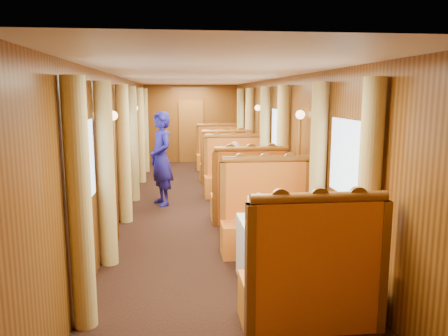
{
  "coord_description": "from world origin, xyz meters",
  "views": [
    {
      "loc": [
        -0.49,
        -8.27,
        2.18
      ],
      "look_at": [
        0.25,
        -1.6,
        1.05
      ],
      "focal_mm": 35.0,
      "sensor_mm": 36.0,
      "label": 1
    }
  ],
  "objects": [
    {
      "name": "sconce_left_aft",
      "position": [
        -1.4,
        1.75,
        1.38
      ],
      "size": [
        0.14,
        0.14,
        1.95
      ],
      "color": "#BF8C3F",
      "rests_on": "floor"
    },
    {
      "name": "banquette_mid_aft",
      "position": [
        0.75,
        1.01,
        0.42
      ],
      "size": [
        1.3,
        0.55,
        1.34
      ],
      "color": "#BA4014",
      "rests_on": "floor"
    },
    {
      "name": "table_near",
      "position": [
        0.75,
        -3.5,
        0.38
      ],
      "size": [
        1.05,
        0.72,
        0.75
      ],
      "primitive_type": "cube",
      "color": "white",
      "rests_on": "floor"
    },
    {
      "name": "ceiling",
      "position": [
        0.0,
        0.0,
        2.5
      ],
      "size": [
        3.0,
        12.0,
        0.01
      ],
      "primitive_type": null,
      "rotation": [
        3.14,
        0.0,
        0.0
      ],
      "color": "silver",
      "rests_on": "wall_left"
    },
    {
      "name": "cup_outboard",
      "position": [
        0.48,
        -3.25,
        0.86
      ],
      "size": [
        0.08,
        0.08,
        0.26
      ],
      "rotation": [
        0.0,
        0.0,
        0.34
      ],
      "color": "white",
      "rests_on": "table_near"
    },
    {
      "name": "passenger",
      "position": [
        0.75,
        0.8,
        0.74
      ],
      "size": [
        0.4,
        0.44,
        0.76
      ],
      "color": "beige",
      "rests_on": "banquette_mid_aft"
    },
    {
      "name": "sconce_left_fore",
      "position": [
        -1.4,
        -1.75,
        1.38
      ],
      "size": [
        0.14,
        0.14,
        1.95
      ],
      "color": "#BF8C3F",
      "rests_on": "floor"
    },
    {
      "name": "curtain_right_near_b",
      "position": [
        1.38,
        -2.72,
        1.18
      ],
      "size": [
        0.22,
        0.22,
        2.35
      ],
      "primitive_type": "cylinder",
      "color": "#DCC571",
      "rests_on": "floor"
    },
    {
      "name": "banquette_near_fwd",
      "position": [
        0.75,
        -4.51,
        0.42
      ],
      "size": [
        1.3,
        0.55,
        1.34
      ],
      "color": "#BA4014",
      "rests_on": "floor"
    },
    {
      "name": "floor",
      "position": [
        0.0,
        0.0,
        0.0
      ],
      "size": [
        3.0,
        12.0,
        0.01
      ],
      "primitive_type": null,
      "color": "black",
      "rests_on": "ground"
    },
    {
      "name": "curtain_left_far_b",
      "position": [
        -1.38,
        4.28,
        1.18
      ],
      "size": [
        0.22,
        0.22,
        2.35
      ],
      "primitive_type": "cylinder",
      "color": "#DCC571",
      "rests_on": "floor"
    },
    {
      "name": "sconce_right_fore",
      "position": [
        1.4,
        -1.75,
        1.38
      ],
      "size": [
        0.14,
        0.14,
        1.95
      ],
      "color": "#BF8C3F",
      "rests_on": "floor"
    },
    {
      "name": "window_left_far",
      "position": [
        -1.49,
        3.5,
        1.45
      ],
      "size": [
        0.01,
        1.2,
        0.9
      ],
      "primitive_type": null,
      "rotation": [
        1.57,
        0.0,
        1.57
      ],
      "color": "#98ADCC",
      "rests_on": "wall_left"
    },
    {
      "name": "teapot_left",
      "position": [
        0.61,
        -3.61,
        0.82
      ],
      "size": [
        0.21,
        0.19,
        0.14
      ],
      "primitive_type": null,
      "rotation": [
        0.0,
        0.0,
        -0.4
      ],
      "color": "silver",
      "rests_on": "tea_tray"
    },
    {
      "name": "table_far",
      "position": [
        0.75,
        3.5,
        0.38
      ],
      "size": [
        1.05,
        0.72,
        0.75
      ],
      "primitive_type": "cube",
      "color": "white",
      "rests_on": "floor"
    },
    {
      "name": "curtain_right_far_a",
      "position": [
        1.38,
        2.72,
        1.18
      ],
      "size": [
        0.22,
        0.22,
        2.35
      ],
      "primitive_type": "cylinder",
      "color": "#DCC571",
      "rests_on": "floor"
    },
    {
      "name": "curtain_right_near_a",
      "position": [
        1.38,
        -4.28,
        1.18
      ],
      "size": [
        0.22,
        0.22,
        2.35
      ],
      "primitive_type": "cylinder",
      "color": "#DCC571",
      "rests_on": "floor"
    },
    {
      "name": "window_left_near",
      "position": [
        -1.49,
        -3.5,
        1.45
      ],
      "size": [
        0.01,
        1.2,
        0.9
      ],
      "primitive_type": null,
      "rotation": [
        1.57,
        0.0,
        1.57
      ],
      "color": "#98ADCC",
      "rests_on": "wall_left"
    },
    {
      "name": "curtain_left_near_a",
      "position": [
        -1.38,
        -4.28,
        1.18
      ],
      "size": [
        0.22,
        0.22,
        2.35
      ],
      "primitive_type": "cylinder",
      "color": "#DCC571",
      "rests_on": "floor"
    },
    {
      "name": "tea_tray",
      "position": [
        0.68,
        -3.54,
        0.76
      ],
      "size": [
        0.42,
        0.38,
        0.01
      ],
      "primitive_type": "cube",
      "rotation": [
        0.0,
        0.0,
        -0.42
      ],
      "color": "silver",
      "rests_on": "table_near"
    },
    {
      "name": "window_right_mid",
      "position": [
        1.49,
        0.0,
        1.45
      ],
      "size": [
        0.01,
        1.2,
        0.9
      ],
      "primitive_type": null,
      "rotation": [
        1.57,
        0.0,
        -1.57
      ],
      "color": "#98ADCC",
      "rests_on": "wall_right"
    },
    {
      "name": "curtain_right_mid_a",
      "position": [
        1.38,
        -0.78,
        1.18
      ],
      "size": [
        0.22,
        0.22,
        2.35
      ],
      "primitive_type": "cylinder",
      "color": "#DCC571",
      "rests_on": "floor"
    },
    {
      "name": "wall_far",
      "position": [
        0.0,
        6.0,
        1.25
      ],
      "size": [
        3.0,
        0.01,
        2.5
      ],
      "primitive_type": null,
      "rotation": [
        1.57,
        0.0,
        0.0
      ],
      "color": "brown",
      "rests_on": "floor"
    },
    {
      "name": "curtain_left_mid_a",
      "position": [
        -1.38,
        -0.78,
        1.18
      ],
      "size": [
        0.22,
        0.22,
        2.35
      ],
      "primitive_type": "cylinder",
      "color": "#DCC571",
      "rests_on": "floor"
    },
    {
      "name": "steward",
      "position": [
        -0.79,
        0.36,
        0.93
      ],
      "size": [
        0.67,
        0.8,
        1.86
      ],
      "primitive_type": "imported",
      "rotation": [
        0.0,
        0.0,
        -1.17
      ],
      "color": "navy",
      "rests_on": "floor"
    },
    {
      "name": "sconce_right_aft",
      "position": [
        1.4,
        1.75,
        1.38
      ],
      "size": [
        0.14,
        0.14,
        1.95
      ],
      "color": "#BF8C3F",
      "rests_on": "floor"
    },
    {
      "name": "window_right_far",
      "position": [
        1.49,
        3.5,
        1.45
      ],
      "size": [
        0.01,
        1.2,
        0.9
      ],
      "primitive_type": null,
      "rotation": [
        1.57,
        0.0,
        -1.57
      ],
      "color": "#98ADCC",
      "rests_on": "wall_right"
    },
    {
      "name": "teapot_right",
      "position": [
        0.74,
        -3.65,
        0.82
      ],
      "size": [
        0.2,
        0.17,
        0.14
      ],
      "primitive_type": null,
      "rotation": [
        0.0,
        0.0,
        -0.3
      ],
      "color": "silver",
      "rests_on": "tea_tray"
    },
    {
      "name": "curtain_right_far_b",
      "position": [
        1.38,
        4.28,
        1.18
      ],
      "size": [
        0.22,
        0.22,
        2.35
      ],
      "primitive_type": "cylinder",
      "color": "#DCC571",
      "rests_on": "floor"
    },
    {
      "name": "table_mid",
      "position": [
        0.75,
        0.0,
        0.38
      ],
      "size": [
        1.05,
        0.72,
        0.75
      ],
      "primitive_type": "cube",
      "color": "white",
      "rests_on": "floor"
    },
    {
      "name": "banquette_far_fwd",
      "position": [
        0.75,
        2.49,
        0.42
      ],
      "size": [
        1.3,
        0.55,
        1.34
      ],
      "color": "#BA4014",
      "rests_on": "floor"
    },
    {
      "name": "teapot_back",
      "position": [
        0.63,
        -3.47,
        0.81
      ],
      "size": [
        0.18,
        0.16,
        0.12
      ],
      "primitive_type": null,
      "rotation": [
        0.0,
        0.0,
        0.35
      ],
      "color": "silver",
      "rests_on": "tea_tray"
    },
    {
      "name": "window_left_mid",
      "position": [
        -1.49,
        0.0,
        1.45
      ],
      "size": [
        0.01,
        1.2,
        0.9
      ],
      "primitive_type": null,
      "rotation": [
        1.57,
        0.0,
        1.57
      ],
      "color": "#98ADCC",
      "rests_on": "wall_left"
    },
    {
      "name": "curtain_left_mid_b",
      "position": [
        -1.38,
        0.78,
        1.18
      ],
      "size": [
        0.22,
        0.22,
        2.35
      ],
      "primitive_type": "cylinder",
      "color": "#DCC571",
      "rests_on": "floor"
    },
    {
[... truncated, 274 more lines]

